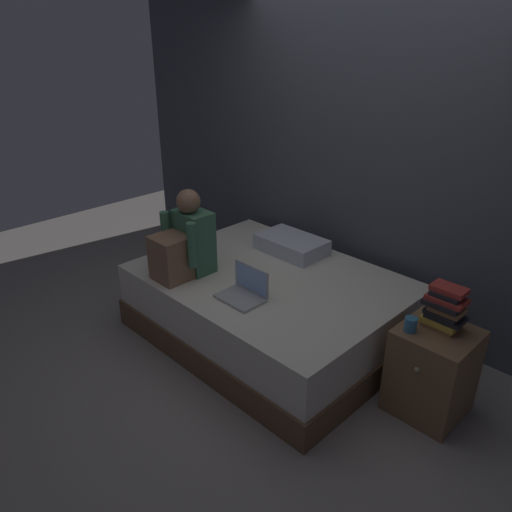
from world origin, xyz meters
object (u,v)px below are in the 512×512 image
Objects in this scene: person_sitting at (184,243)px; mug at (411,324)px; nightstand at (432,371)px; pillow at (292,245)px; bed at (269,306)px; laptop at (245,291)px; book_stack at (445,309)px.

mug is at bearing 14.31° from person_sitting.
pillow is (-1.48, 0.33, 0.30)m from nightstand.
person_sitting is at bearing -139.13° from bed.
nightstand is 1.05× the size of pillow.
person_sitting is (-0.49, -0.42, 0.52)m from bed.
mug is (1.07, 0.36, 0.05)m from laptop.
mug reaches higher than bed.
bed is 3.57× the size of pillow.
bed is 6.25× the size of laptop.
book_stack is (1.47, -0.28, 0.13)m from pillow.
person_sitting reaches higher than book_stack.
nightstand is at bearing -12.54° from pillow.
person_sitting reaches higher than nightstand.
laptop reaches higher than nightstand.
nightstand is 0.90× the size of person_sitting.
nightstand is 1.93m from person_sitting.
mug is (1.66, 0.42, -0.15)m from person_sitting.
mug reaches higher than pillow.
bed is 0.50m from laptop.
person_sitting is at bearing -161.58° from book_stack.
person_sitting is 2.05× the size of laptop.
mug is (1.35, -0.45, 0.04)m from pillow.
nightstand is at bearing 16.89° from person_sitting.
pillow is at bearing 109.21° from laptop.
person_sitting reaches higher than laptop.
laptop is 1.13m from mug.
person_sitting is 2.34× the size of book_stack.
book_stack is at bearing -10.82° from pillow.
laptop is (-1.20, -0.48, 0.29)m from nightstand.
bed is 0.83m from person_sitting.
book_stack is (1.78, 0.59, -0.06)m from person_sitting.
pillow is 1.42m from mug.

